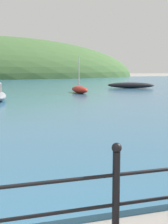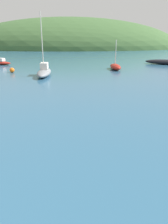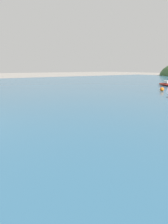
{
  "view_description": "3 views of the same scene",
  "coord_description": "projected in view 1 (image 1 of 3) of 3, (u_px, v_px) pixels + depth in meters",
  "views": [
    {
      "loc": [
        -0.02,
        -1.75,
        2.07
      ],
      "look_at": [
        1.8,
        4.12,
        1.19
      ],
      "focal_mm": 50.0,
      "sensor_mm": 36.0,
      "label": 1
    },
    {
      "loc": [
        3.46,
        0.21,
        3.05
      ],
      "look_at": [
        3.57,
        7.03,
        0.72
      ],
      "focal_mm": 35.0,
      "sensor_mm": 36.0,
      "label": 2
    },
    {
      "loc": [
        8.28,
        2.13,
        2.5
      ],
      "look_at": [
        2.42,
        6.11,
        0.73
      ],
      "focal_mm": 28.0,
      "sensor_mm": 36.0,
      "label": 3
    }
  ],
  "objects": [
    {
      "name": "boat_mid_harbor",
      "position": [
        80.0,
        89.0,
        24.32
      ],
      "size": [
        1.03,
        2.85,
        2.77
      ],
      "color": "maroon",
      "rests_on": "water"
    },
    {
      "name": "boat_green_fishing",
      "position": [
        131.0,
        85.0,
        30.09
      ],
      "size": [
        4.52,
        2.98,
        0.55
      ],
      "color": "black",
      "rests_on": "water"
    }
  ]
}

